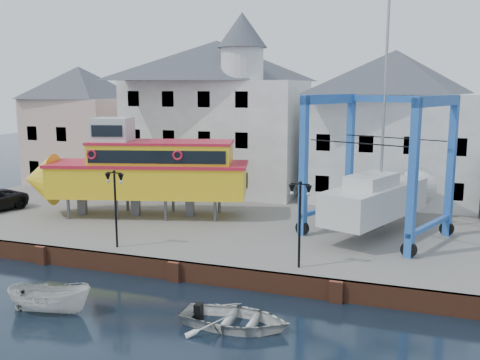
% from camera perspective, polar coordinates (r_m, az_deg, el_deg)
% --- Properties ---
extents(ground, '(140.00, 140.00, 0.00)m').
position_cam_1_polar(ground, '(27.22, -6.97, -10.63)').
color(ground, black).
rests_on(ground, ground).
extents(hardstanding, '(44.00, 22.00, 1.00)m').
position_cam_1_polar(hardstanding, '(36.81, 0.58, -4.27)').
color(hardstanding, slate).
rests_on(hardstanding, ground).
extents(quay_wall, '(44.00, 0.47, 1.00)m').
position_cam_1_polar(quay_wall, '(27.14, -6.89, -9.57)').
color(quay_wall, brown).
rests_on(quay_wall, ground).
extents(building_pink, '(8.00, 7.00, 10.30)m').
position_cam_1_polar(building_pink, '(50.41, -16.60, 5.67)').
color(building_pink, beige).
rests_on(building_pink, hardstanding).
extents(building_white_main, '(14.00, 8.30, 14.00)m').
position_cam_1_polar(building_white_main, '(44.36, -2.34, 7.09)').
color(building_white_main, beige).
rests_on(building_white_main, hardstanding).
extents(building_white_right, '(12.00, 8.00, 11.20)m').
position_cam_1_polar(building_white_right, '(41.99, 15.97, 5.54)').
color(building_white_right, beige).
rests_on(building_white_right, hardstanding).
extents(lamp_post_left, '(1.12, 0.32, 4.20)m').
position_cam_1_polar(lamp_post_left, '(29.02, -13.21, -0.96)').
color(lamp_post_left, black).
rests_on(lamp_post_left, hardstanding).
extents(lamp_post_right, '(1.12, 0.32, 4.20)m').
position_cam_1_polar(lamp_post_right, '(25.19, 6.42, -2.40)').
color(lamp_post_right, black).
rests_on(lamp_post_right, hardstanding).
extents(tour_boat, '(15.39, 7.38, 6.52)m').
position_cam_1_polar(tour_boat, '(36.05, -11.13, 1.04)').
color(tour_boat, '#59595E').
rests_on(tour_boat, hardstanding).
extents(travel_lift, '(8.80, 10.54, 15.55)m').
position_cam_1_polar(travel_lift, '(32.47, 15.03, -0.96)').
color(travel_lift, '#2345B2').
rests_on(travel_lift, hardstanding).
extents(motorboat_a, '(3.92, 2.12, 1.44)m').
position_cam_1_polar(motorboat_a, '(24.91, -19.55, -13.15)').
color(motorboat_a, silver).
rests_on(motorboat_a, ground).
extents(motorboat_b, '(4.54, 3.29, 0.93)m').
position_cam_1_polar(motorboat_b, '(22.27, -0.51, -15.39)').
color(motorboat_b, silver).
rests_on(motorboat_b, ground).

